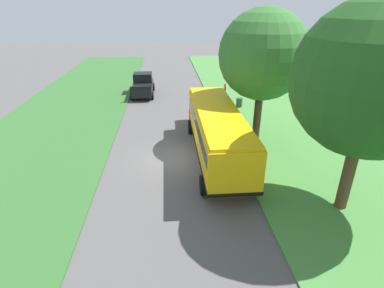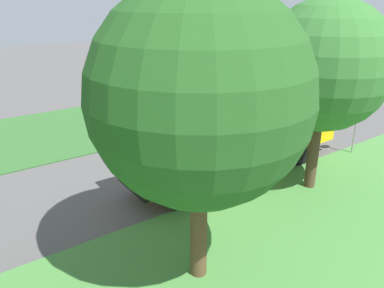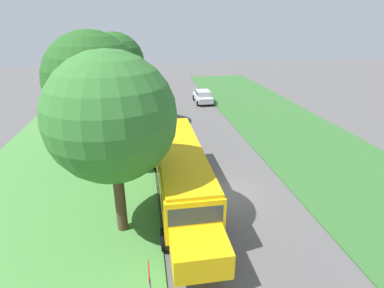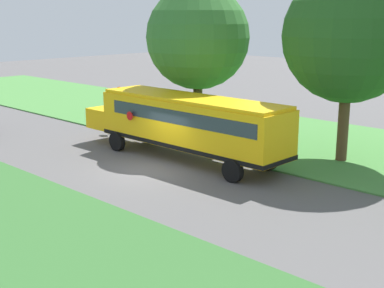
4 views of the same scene
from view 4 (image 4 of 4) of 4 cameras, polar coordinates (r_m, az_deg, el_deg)
The scene contains 7 objects.
ground_plane at distance 24.60m, azimuth -4.86°, elevation -2.87°, with size 120.00×120.00×0.00m, color #565454.
grass_verge at distance 31.84m, azimuth 8.78°, elevation 0.90°, with size 12.00×80.00×0.08m, color #47843D.
school_bus at distance 25.95m, azimuth -0.56°, elevation 2.43°, with size 2.85×12.42×3.16m.
oak_tree_beside_bus at distance 29.35m, azimuth 0.42°, elevation 11.31°, with size 5.61×5.61×8.59m.
oak_tree_roadside_mid at distance 26.28m, azimuth 16.27°, elevation 11.02°, with size 6.22×6.22×9.12m.
stop_sign at distance 32.84m, azimuth -7.72°, elevation 4.34°, with size 0.08×0.68×2.74m.
trash_bin at distance 35.64m, azimuth -7.36°, elevation 2.98°, with size 0.56×0.56×0.90m, color #2D4C33.
Camera 4 is at (15.47, 17.81, 6.96)m, focal length 50.00 mm.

